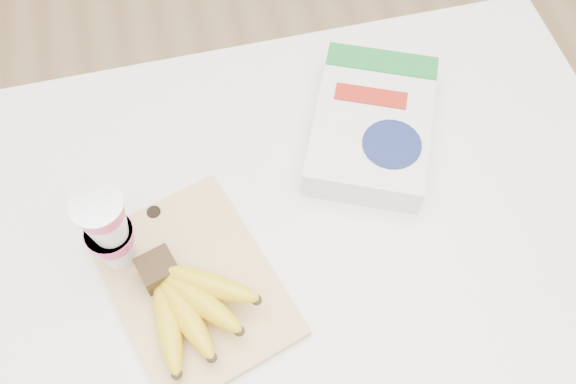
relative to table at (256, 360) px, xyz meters
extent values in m
cube|color=white|center=(0.00, 0.00, 0.00)|extent=(1.21, 0.81, 0.91)
cube|color=#E4CB7D|center=(-0.07, -0.01, 0.46)|extent=(0.27, 0.32, 0.01)
cube|color=#382816|center=(-0.11, 0.01, 0.49)|extent=(0.06, 0.06, 0.03)
ellipsoid|color=yellow|center=(-0.11, -0.06, 0.48)|extent=(0.03, 0.15, 0.04)
sphere|color=#382816|center=(-0.11, -0.13, 0.48)|extent=(0.01, 0.01, 0.01)
ellipsoid|color=yellow|center=(-0.08, -0.06, 0.49)|extent=(0.08, 0.15, 0.04)
sphere|color=#382816|center=(-0.06, -0.12, 0.49)|extent=(0.01, 0.01, 0.01)
ellipsoid|color=yellow|center=(-0.06, -0.05, 0.50)|extent=(0.12, 0.13, 0.04)
sphere|color=#382816|center=(-0.02, -0.10, 0.50)|extent=(0.01, 0.01, 0.01)
ellipsoid|color=yellow|center=(-0.05, -0.03, 0.50)|extent=(0.14, 0.11, 0.04)
sphere|color=#382816|center=(0.01, -0.07, 0.50)|extent=(0.01, 0.01, 0.01)
cylinder|color=silver|center=(-0.15, 0.05, 0.62)|extent=(0.07, 0.07, 0.00)
cube|color=white|center=(0.24, 0.17, 0.48)|extent=(0.26, 0.30, 0.05)
cube|color=#197229|center=(0.28, 0.27, 0.51)|extent=(0.18, 0.11, 0.00)
cylinder|color=#15204F|center=(0.25, 0.12, 0.51)|extent=(0.11, 0.11, 0.00)
cube|color=#A01D12|center=(0.24, 0.21, 0.51)|extent=(0.11, 0.07, 0.00)
camera|label=1|loc=(-0.02, -0.36, 1.27)|focal=40.00mm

